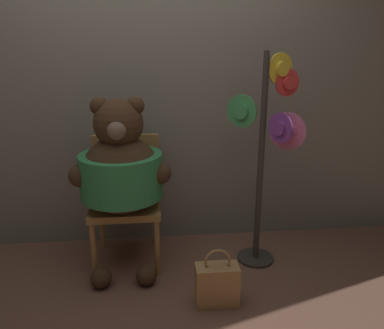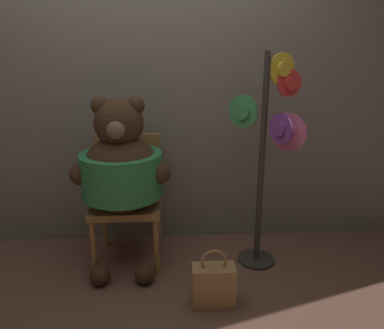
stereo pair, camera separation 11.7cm
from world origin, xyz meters
The scene contains 6 objects.
ground_plane centered at (0.00, 0.00, 0.00)m, with size 14.00×14.00×0.00m, color brown.
wall_back centered at (0.00, 0.74, 1.24)m, with size 8.00×0.10×2.49m.
chair centered at (-0.17, 0.42, 0.52)m, with size 0.50×0.51×0.94m.
teddy_bear centered at (-0.18, 0.26, 0.76)m, with size 0.69×0.61×1.27m.
hat_display_rack centered at (0.85, 0.25, 0.91)m, with size 0.48×0.43×1.56m.
handbag_on_ground centered at (0.42, -0.24, 0.14)m, with size 0.27×0.14×0.39m.
Camera 1 is at (0.06, -2.25, 1.58)m, focal length 35.00 mm.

